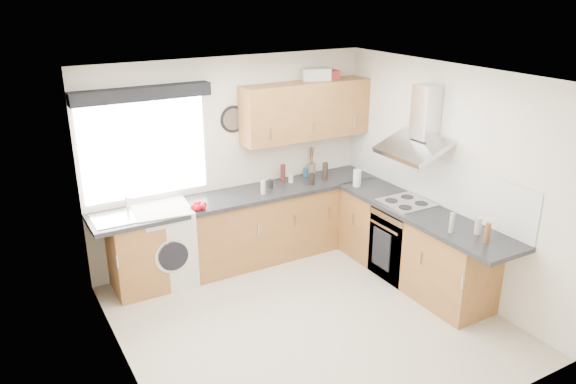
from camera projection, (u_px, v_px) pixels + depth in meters
ground_plane at (308, 320)px, 5.81m from camera, size 3.60×3.60×0.00m
ceiling at (311, 77)px, 4.94m from camera, size 3.60×3.60×0.02m
wall_back at (232, 161)px, 6.84m from camera, size 3.60×0.02×2.50m
wall_front at (445, 293)px, 3.91m from camera, size 3.60×0.02×2.50m
wall_left at (120, 250)px, 4.54m from camera, size 0.02×3.60×2.50m
wall_right at (447, 178)px, 6.21m from camera, size 0.02×3.60×2.50m
window at (145, 149)px, 6.24m from camera, size 1.40×0.02×1.10m
window_blind at (142, 94)px, 5.95m from camera, size 1.50×0.18×0.14m
splashback at (427, 177)px, 6.48m from camera, size 0.01×3.00×0.54m
base_cab_back at (236, 232)px, 6.84m from camera, size 3.00×0.58×0.86m
base_cab_corner at (344, 208)px, 7.58m from camera, size 0.60×0.60×0.86m
base_cab_right at (412, 246)px, 6.48m from camera, size 0.58×2.10×0.86m
worktop_back at (243, 196)px, 6.72m from camera, size 3.60×0.62×0.05m
worktop_right at (424, 214)px, 6.20m from camera, size 0.62×2.42×0.05m
sink at (132, 212)px, 6.08m from camera, size 0.84×0.46×0.10m
oven at (403, 241)px, 6.60m from camera, size 0.56×0.58×0.85m
hob_plate at (406, 203)px, 6.43m from camera, size 0.52×0.52×0.01m
extractor_hood at (419, 129)px, 6.18m from camera, size 0.52×0.78×0.66m
upper_cabinets at (306, 110)px, 6.95m from camera, size 1.70×0.35×0.70m
washing_machine at (164, 245)px, 6.42m from camera, size 0.69×0.67×0.92m
wall_clock at (234, 119)px, 6.66m from camera, size 0.33×0.04×0.33m
casserole at (315, 74)px, 6.96m from camera, size 0.41×0.35×0.15m
storage_box at (330, 74)px, 7.07m from camera, size 0.25×0.23×0.10m
utensil_pot at (311, 169)px, 7.36m from camera, size 0.12×0.12×0.16m
kitchen_roll at (357, 178)px, 6.94m from camera, size 0.12×0.12×0.21m
tomato_cluster at (198, 206)px, 6.25m from camera, size 0.20×0.20×0.07m
jar_0 at (270, 184)px, 6.90m from camera, size 0.07×0.07×0.11m
jar_1 at (312, 179)px, 7.00m from camera, size 0.06×0.06×0.15m
jar_2 at (283, 173)px, 7.11m from camera, size 0.06×0.06×0.22m
jar_3 at (325, 171)px, 7.17m from camera, size 0.07×0.07×0.23m
jar_4 at (263, 187)px, 6.69m from camera, size 0.06×0.06×0.17m
jar_5 at (291, 179)px, 7.09m from camera, size 0.06×0.06×0.10m
jar_6 at (305, 173)px, 7.30m from camera, size 0.06×0.06×0.11m
bottle_0 at (478, 226)px, 5.62m from camera, size 0.07×0.07×0.18m
bottle_1 at (452, 223)px, 5.65m from camera, size 0.05×0.05×0.21m
bottle_2 at (487, 233)px, 5.43m from camera, size 0.06×0.06×0.20m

